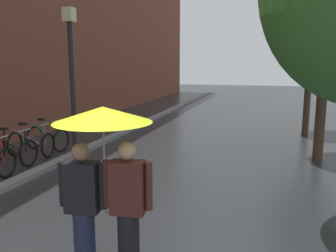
# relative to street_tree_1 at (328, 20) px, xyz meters

# --- Properties ---
(kerb_strip) EXTENTS (0.30, 36.00, 0.12)m
(kerb_strip) POSITION_rel_street_tree_1_xyz_m (-6.49, 3.20, -3.58)
(kerb_strip) COLOR slate
(kerb_strip) RESTS_ON ground
(street_tree_1) EXTENTS (2.63, 2.63, 5.36)m
(street_tree_1) POSITION_rel_street_tree_1_xyz_m (0.00, 0.00, 0.00)
(street_tree_1) COLOR #473323
(street_tree_1) RESTS_ON ground
(street_tree_2) EXTENTS (2.53, 2.53, 4.84)m
(street_tree_2) POSITION_rel_street_tree_1_xyz_m (-0.01, 3.60, -0.10)
(street_tree_2) COLOR #473323
(street_tree_2) RESTS_ON ground
(parked_bicycle_2) EXTENTS (1.09, 0.71, 0.96)m
(parked_bicycle_2) POSITION_rel_street_tree_1_xyz_m (-7.58, -2.66, -3.26)
(parked_bicycle_2) COLOR black
(parked_bicycle_2) RESTS_ON ground
(parked_bicycle_3) EXTENTS (1.14, 0.80, 0.96)m
(parked_bicycle_3) POSITION_rel_street_tree_1_xyz_m (-7.62, -1.86, -3.26)
(parked_bicycle_3) COLOR black
(parked_bicycle_3) RESTS_ON ground
(parked_bicycle_4) EXTENTS (1.17, 0.84, 0.96)m
(parked_bicycle_4) POSITION_rel_street_tree_1_xyz_m (-7.63, -1.08, -3.26)
(parked_bicycle_4) COLOR black
(parked_bicycle_4) RESTS_ON ground
(couple_under_umbrella) EXTENTS (1.14, 1.13, 2.09)m
(couple_under_umbrella) POSITION_rel_street_tree_1_xyz_m (-3.11, -6.33, -2.24)
(couple_under_umbrella) COLOR #1E233D
(couple_under_umbrella) RESTS_ON ground
(street_lamp_post) EXTENTS (0.24, 0.24, 3.85)m
(street_lamp_post) POSITION_rel_street_tree_1_xyz_m (-5.89, -2.41, -1.36)
(street_lamp_post) COLOR black
(street_lamp_post) RESTS_ON ground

